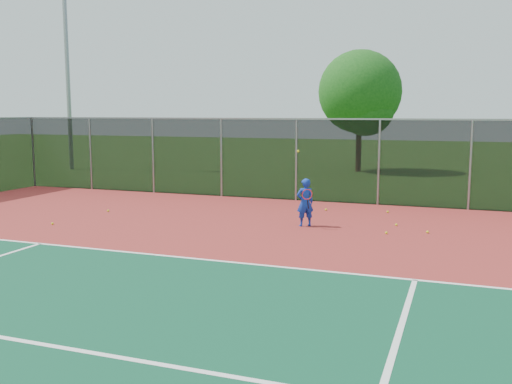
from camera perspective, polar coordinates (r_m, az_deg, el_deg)
ground at (r=9.19m, az=1.19°, el=-12.81°), size 120.00×120.00×0.00m
court_apron at (r=11.00m, az=4.61°, el=-9.24°), size 30.00×20.00×0.02m
fence_back at (r=20.39m, az=12.19°, el=3.04°), size 30.00×0.06×3.03m
tennis_player at (r=16.32m, az=4.93°, el=-1.02°), size 0.60×0.69×2.17m
practice_ball_0 at (r=15.71m, az=12.91°, el=-3.99°), size 0.07×0.07×0.07m
practice_ball_1 at (r=19.06m, az=7.01°, el=-1.75°), size 0.07×0.07×0.07m
practice_ball_2 at (r=16.88m, az=13.85°, el=-3.20°), size 0.07×0.07×0.07m
practice_ball_4 at (r=18.99m, az=13.04°, el=-1.94°), size 0.07×0.07×0.07m
practice_ball_5 at (r=16.10m, az=16.78°, el=-3.85°), size 0.07×0.07×0.07m
practice_ball_6 at (r=17.58m, az=-19.69°, el=-2.99°), size 0.07×0.07×0.07m
practice_ball_7 at (r=19.31m, az=-14.57°, el=-1.83°), size 0.07×0.07×0.07m
floodlight_nw at (r=34.56m, az=-18.45°, el=13.97°), size 0.90×0.40×12.63m
tree_back_left at (r=31.84m, az=10.50°, el=9.47°), size 4.51×4.51×6.62m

